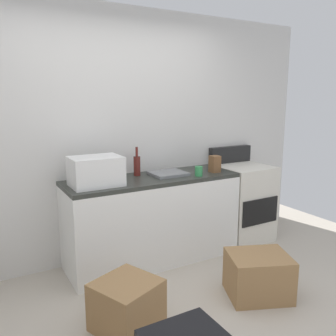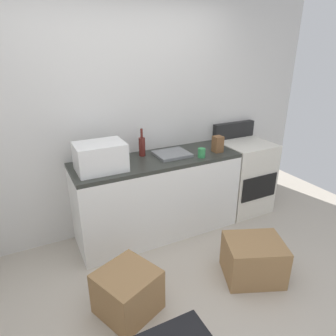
{
  "view_description": "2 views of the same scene",
  "coord_description": "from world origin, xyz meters",
  "px_view_note": "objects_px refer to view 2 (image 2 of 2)",
  "views": [
    {
      "loc": [
        -1.32,
        -1.94,
        1.7
      ],
      "look_at": [
        0.39,
        1.05,
        1.01
      ],
      "focal_mm": 37.96,
      "sensor_mm": 36.0,
      "label": 1
    },
    {
      "loc": [
        -0.95,
        -1.5,
        2.0
      ],
      "look_at": [
        0.37,
        1.07,
        0.82
      ],
      "focal_mm": 31.92,
      "sensor_mm": 36.0,
      "label": 2
    }
  ],
  "objects_px": {
    "microwave": "(100,157)",
    "coffee_mug": "(202,153)",
    "knife_block": "(218,144)",
    "cardboard_box_medium": "(128,292)",
    "stove_oven": "(243,175)",
    "wine_bottle": "(142,146)",
    "cardboard_box_small": "(253,259)"
  },
  "relations": [
    {
      "from": "stove_oven",
      "to": "coffee_mug",
      "type": "bearing_deg",
      "value": -166.21
    },
    {
      "from": "stove_oven",
      "to": "cardboard_box_medium",
      "type": "distance_m",
      "value": 2.15
    },
    {
      "from": "stove_oven",
      "to": "wine_bottle",
      "type": "relative_size",
      "value": 3.67
    },
    {
      "from": "knife_block",
      "to": "stove_oven",
      "type": "bearing_deg",
      "value": 12.85
    },
    {
      "from": "stove_oven",
      "to": "wine_bottle",
      "type": "height_order",
      "value": "wine_bottle"
    },
    {
      "from": "wine_bottle",
      "to": "cardboard_box_small",
      "type": "relative_size",
      "value": 0.59
    },
    {
      "from": "knife_block",
      "to": "coffee_mug",
      "type": "bearing_deg",
      "value": -164.36
    },
    {
      "from": "coffee_mug",
      "to": "wine_bottle",
      "type": "bearing_deg",
      "value": 148.24
    },
    {
      "from": "microwave",
      "to": "knife_block",
      "type": "relative_size",
      "value": 2.56
    },
    {
      "from": "stove_oven",
      "to": "cardboard_box_small",
      "type": "height_order",
      "value": "stove_oven"
    },
    {
      "from": "wine_bottle",
      "to": "stove_oven",
      "type": "bearing_deg",
      "value": -6.3
    },
    {
      "from": "stove_oven",
      "to": "knife_block",
      "type": "bearing_deg",
      "value": -167.15
    },
    {
      "from": "microwave",
      "to": "coffee_mug",
      "type": "height_order",
      "value": "microwave"
    },
    {
      "from": "coffee_mug",
      "to": "knife_block",
      "type": "relative_size",
      "value": 0.56
    },
    {
      "from": "knife_block",
      "to": "microwave",
      "type": "bearing_deg",
      "value": 177.28
    },
    {
      "from": "knife_block",
      "to": "cardboard_box_medium",
      "type": "height_order",
      "value": "knife_block"
    },
    {
      "from": "stove_oven",
      "to": "knife_block",
      "type": "xyz_separation_m",
      "value": [
        -0.52,
        -0.12,
        0.52
      ]
    },
    {
      "from": "cardboard_box_small",
      "to": "wine_bottle",
      "type": "bearing_deg",
      "value": 114.7
    },
    {
      "from": "microwave",
      "to": "cardboard_box_small",
      "type": "bearing_deg",
      "value": -43.76
    },
    {
      "from": "knife_block",
      "to": "cardboard_box_medium",
      "type": "bearing_deg",
      "value": -149.91
    },
    {
      "from": "knife_block",
      "to": "cardboard_box_small",
      "type": "bearing_deg",
      "value": -103.85
    },
    {
      "from": "cardboard_box_medium",
      "to": "cardboard_box_small",
      "type": "bearing_deg",
      "value": -7.56
    },
    {
      "from": "stove_oven",
      "to": "cardboard_box_small",
      "type": "bearing_deg",
      "value": -124.92
    },
    {
      "from": "cardboard_box_medium",
      "to": "cardboard_box_small",
      "type": "xyz_separation_m",
      "value": [
        1.16,
        -0.15,
        0.0
      ]
    },
    {
      "from": "coffee_mug",
      "to": "cardboard_box_medium",
      "type": "relative_size",
      "value": 0.23
    },
    {
      "from": "stove_oven",
      "to": "coffee_mug",
      "type": "height_order",
      "value": "stove_oven"
    },
    {
      "from": "knife_block",
      "to": "cardboard_box_small",
      "type": "height_order",
      "value": "knife_block"
    },
    {
      "from": "cardboard_box_medium",
      "to": "stove_oven",
      "type": "bearing_deg",
      "value": 25.85
    },
    {
      "from": "cardboard_box_medium",
      "to": "wine_bottle",
      "type": "bearing_deg",
      "value": 60.99
    },
    {
      "from": "cardboard_box_small",
      "to": "cardboard_box_medium",
      "type": "bearing_deg",
      "value": 172.44
    },
    {
      "from": "coffee_mug",
      "to": "cardboard_box_medium",
      "type": "height_order",
      "value": "coffee_mug"
    },
    {
      "from": "microwave",
      "to": "stove_oven",
      "type": "bearing_deg",
      "value": 1.76
    }
  ]
}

